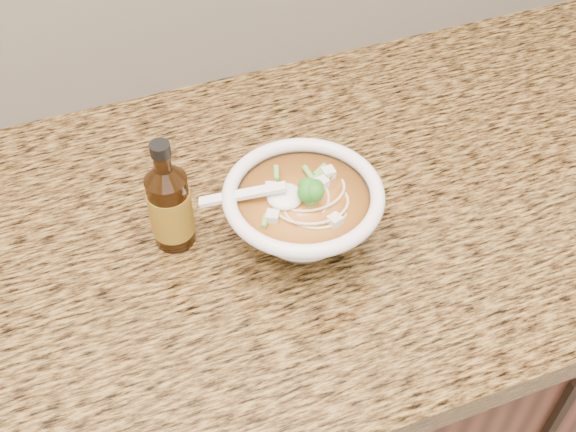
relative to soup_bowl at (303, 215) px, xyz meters
name	(u,v)px	position (x,y,z in m)	size (l,w,h in m)	color
cabinet	(158,426)	(-0.24, 0.06, -0.52)	(4.00, 0.65, 0.86)	black
counter_slab	(112,266)	(-0.24, 0.06, -0.07)	(4.00, 0.68, 0.04)	olive
soup_bowl	(303,215)	(0.00, 0.00, 0.00)	(0.22, 0.20, 0.11)	white
hot_sauce_bottle	(170,206)	(-0.15, 0.06, 0.02)	(0.06, 0.06, 0.16)	#351B07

